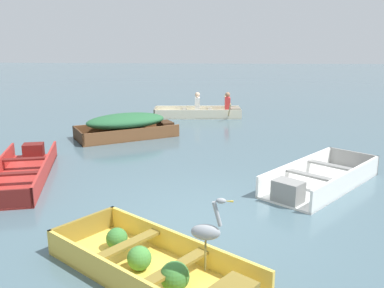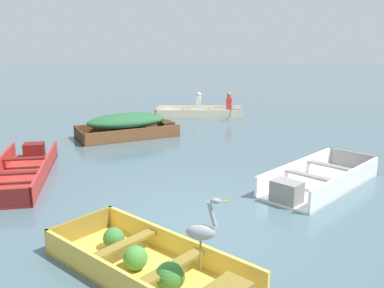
% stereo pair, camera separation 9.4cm
% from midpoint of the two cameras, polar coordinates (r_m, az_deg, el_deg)
% --- Properties ---
extents(ground_plane, '(80.00, 80.00, 0.00)m').
position_cam_midpoint_polar(ground_plane, '(7.00, 1.14, -10.06)').
color(ground_plane, '#47606B').
extents(dinghy_yellow_foreground, '(2.92, 2.62, 0.38)m').
position_cam_midpoint_polar(dinghy_yellow_foreground, '(5.45, -5.38, -16.02)').
color(dinghy_yellow_foreground, '#E5BC47').
rests_on(dinghy_yellow_foreground, ground).
extents(skiff_white_near_moored, '(2.72, 2.94, 0.42)m').
position_cam_midpoint_polar(skiff_white_near_moored, '(8.68, 16.15, -4.68)').
color(skiff_white_near_moored, white).
rests_on(skiff_white_near_moored, ground).
extents(skiff_wooden_brown_mid_moored, '(3.07, 2.48, 0.70)m').
position_cam_midpoint_polar(skiff_wooden_brown_mid_moored, '(12.57, -8.85, 2.71)').
color(skiff_wooden_brown_mid_moored, brown).
rests_on(skiff_wooden_brown_mid_moored, ground).
extents(skiff_red_far_moored, '(1.83, 3.60, 0.36)m').
position_cam_midpoint_polar(skiff_red_far_moored, '(9.70, -21.90, -3.33)').
color(skiff_red_far_moored, '#AD2D28').
rests_on(skiff_red_far_moored, ground).
extents(rowboat_cream_with_crew, '(3.18, 2.21, 0.90)m').
position_cam_midpoint_polar(rowboat_cream_with_crew, '(15.63, 1.31, 4.32)').
color(rowboat_cream_with_crew, beige).
rests_on(rowboat_cream_with_crew, ground).
extents(heron_on_dinghy, '(0.46, 0.17, 0.84)m').
position_cam_midpoint_polar(heron_on_dinghy, '(4.69, 1.44, -11.40)').
color(heron_on_dinghy, olive).
rests_on(heron_on_dinghy, dinghy_yellow_foreground).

